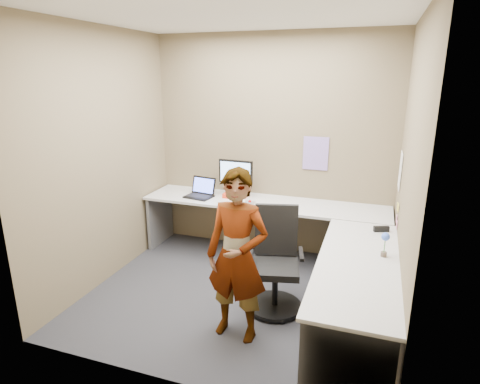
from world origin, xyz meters
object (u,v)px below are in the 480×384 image
at_px(person, 237,256).
at_px(office_chair, 275,269).
at_px(desk, 288,235).
at_px(monitor, 236,174).

bearing_deg(person, office_chair, 73.97).
relative_size(desk, office_chair, 3.00).
distance_m(office_chair, person, 0.67).
xyz_separation_m(desk, monitor, (-0.82, 0.67, 0.44)).
relative_size(monitor, office_chair, 0.44).
bearing_deg(monitor, office_chair, -52.06).
bearing_deg(office_chair, person, -124.53).
bearing_deg(monitor, person, -67.92).
bearing_deg(desk, person, -102.90).
height_order(desk, monitor, monitor).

